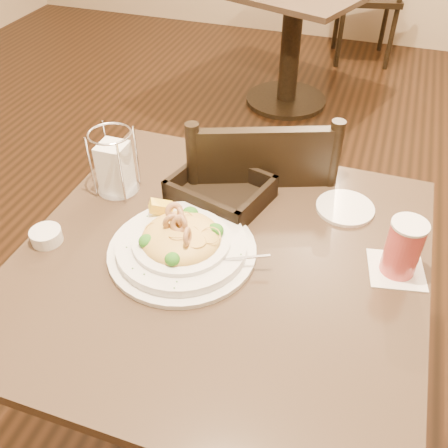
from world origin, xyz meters
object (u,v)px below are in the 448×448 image
(side_plate, at_px, (345,208))
(pasta_bowl, at_px, (182,243))
(background_table, at_px, (293,23))
(dining_chair_near, at_px, (254,223))
(napkin_caddy, at_px, (115,166))
(bread_basket, at_px, (221,192))
(main_table, at_px, (221,322))
(butter_ramekin, at_px, (46,236))
(drink_glass, at_px, (403,248))

(side_plate, bearing_deg, pasta_bowl, -139.80)
(background_table, relative_size, dining_chair_near, 1.24)
(napkin_caddy, bearing_deg, bread_basket, 10.25)
(main_table, distance_m, background_table, 2.26)
(pasta_bowl, bearing_deg, butter_ramekin, -168.29)
(dining_chair_near, xyz_separation_m, side_plate, (0.27, -0.16, 0.25))
(napkin_caddy, bearing_deg, background_table, 89.59)
(background_table, height_order, side_plate, side_plate)
(napkin_caddy, height_order, butter_ramekin, napkin_caddy)
(main_table, xyz_separation_m, background_table, (-0.32, 2.24, 0.00))
(drink_glass, xyz_separation_m, side_plate, (-0.14, 0.18, -0.06))
(main_table, xyz_separation_m, side_plate, (0.24, 0.26, 0.24))
(bread_basket, distance_m, butter_ramekin, 0.43)
(pasta_bowl, height_order, butter_ramekin, pasta_bowl)
(napkin_caddy, distance_m, side_plate, 0.59)
(bread_basket, bearing_deg, drink_glass, -14.69)
(dining_chair_near, distance_m, napkin_caddy, 0.52)
(background_table, distance_m, napkin_caddy, 2.11)
(butter_ramekin, bearing_deg, side_plate, 28.08)
(main_table, relative_size, bread_basket, 3.32)
(butter_ramekin, bearing_deg, background_table, 88.08)
(drink_glass, height_order, bread_basket, drink_glass)
(background_table, bearing_deg, butter_ramekin, -91.92)
(dining_chair_near, height_order, pasta_bowl, dining_chair_near)
(main_table, bearing_deg, background_table, 98.18)
(background_table, relative_size, side_plate, 7.94)
(dining_chair_near, relative_size, bread_basket, 3.43)
(dining_chair_near, height_order, side_plate, dining_chair_near)
(dining_chair_near, bearing_deg, bread_basket, 59.29)
(bread_basket, relative_size, butter_ramekin, 3.76)
(drink_glass, distance_m, side_plate, 0.23)
(background_table, distance_m, drink_glass, 2.29)
(butter_ramekin, bearing_deg, bread_basket, 40.33)
(butter_ramekin, bearing_deg, napkin_caddy, 74.76)
(bread_basket, relative_size, napkin_caddy, 1.56)
(napkin_caddy, bearing_deg, drink_glass, -5.51)
(drink_glass, bearing_deg, main_table, -167.74)
(pasta_bowl, xyz_separation_m, bread_basket, (0.02, 0.22, -0.01))
(pasta_bowl, relative_size, bread_basket, 1.36)
(background_table, distance_m, bread_basket, 2.07)
(drink_glass, bearing_deg, butter_ramekin, -168.14)
(main_table, distance_m, butter_ramekin, 0.48)
(background_table, xyz_separation_m, bread_basket, (0.25, -2.04, 0.26))
(bread_basket, distance_m, side_plate, 0.32)
(main_table, relative_size, napkin_caddy, 5.17)
(bread_basket, distance_m, napkin_caddy, 0.28)
(bread_basket, bearing_deg, main_table, -70.63)
(pasta_bowl, height_order, napkin_caddy, napkin_caddy)
(main_table, height_order, drink_glass, drink_glass)
(pasta_bowl, bearing_deg, background_table, 95.93)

